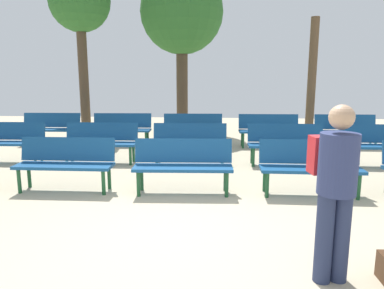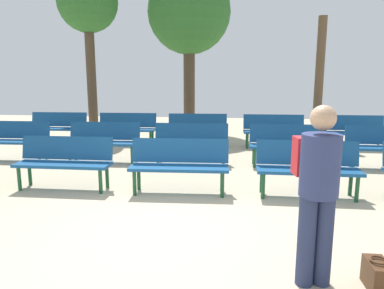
% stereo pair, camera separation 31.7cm
% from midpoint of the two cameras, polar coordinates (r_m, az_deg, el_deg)
% --- Properties ---
extents(ground_plane, '(24.89, 24.89, 0.00)m').
position_cam_midpoint_polar(ground_plane, '(4.57, -2.35, -13.66)').
color(ground_plane, '#BCAD8E').
extents(bench_r0_c1, '(1.60, 0.49, 0.87)m').
position_cam_midpoint_polar(bench_r0_c1, '(6.42, -18.16, -2.23)').
color(bench_r0_c1, navy).
rests_on(bench_r0_c1, ground_plane).
extents(bench_r0_c2, '(1.62, 0.56, 0.87)m').
position_cam_midpoint_polar(bench_r0_c2, '(5.89, -0.46, -2.82)').
color(bench_r0_c2, navy).
rests_on(bench_r0_c2, ground_plane).
extents(bench_r0_c3, '(1.60, 0.49, 0.87)m').
position_cam_midpoint_polar(bench_r0_c3, '(6.05, 19.24, -3.08)').
color(bench_r0_c3, navy).
rests_on(bench_r0_c3, ground_plane).
extents(bench_r1_c0, '(1.61, 0.53, 0.87)m').
position_cam_midpoint_polar(bench_r1_c0, '(9.08, -25.46, 0.94)').
color(bench_r1_c0, navy).
rests_on(bench_r1_c0, ground_plane).
extents(bench_r1_c1, '(1.61, 0.52, 0.87)m').
position_cam_midpoint_polar(bench_r1_c1, '(8.23, -12.74, 0.82)').
color(bench_r1_c1, navy).
rests_on(bench_r1_c1, ground_plane).
extents(bench_r1_c2, '(1.62, 0.54, 0.87)m').
position_cam_midpoint_polar(bench_r1_c2, '(7.83, 1.02, 0.57)').
color(bench_r1_c2, navy).
rests_on(bench_r1_c2, ground_plane).
extents(bench_r1_c3, '(1.60, 0.49, 0.87)m').
position_cam_midpoint_polar(bench_r1_c3, '(7.95, 16.00, 0.31)').
color(bench_r1_c3, navy).
rests_on(bench_r1_c3, ground_plane).
extents(bench_r2_c0, '(1.61, 0.53, 0.87)m').
position_cam_midpoint_polar(bench_r2_c0, '(10.84, -19.67, 2.80)').
color(bench_r2_c0, navy).
rests_on(bench_r2_c0, ground_plane).
extents(bench_r2_c1, '(1.62, 0.54, 0.87)m').
position_cam_midpoint_polar(bench_r2_c1, '(10.17, -9.36, 2.79)').
color(bench_r2_c1, navy).
rests_on(bench_r2_c1, ground_plane).
extents(bench_r2_c2, '(1.62, 0.55, 0.87)m').
position_cam_midpoint_polar(bench_r2_c2, '(9.84, 1.77, 2.67)').
color(bench_r2_c2, navy).
rests_on(bench_r2_c2, ground_plane).
extents(bench_r2_c3, '(1.61, 0.52, 0.87)m').
position_cam_midpoint_polar(bench_r2_c3, '(9.89, 13.69, 2.41)').
color(bench_r2_c3, navy).
rests_on(bench_r2_c3, ground_plane).
extents(bench_r2_c4, '(1.61, 0.51, 0.87)m').
position_cam_midpoint_polar(bench_r2_c4, '(10.40, 24.90, 2.11)').
color(bench_r2_c4, navy).
rests_on(bench_r2_c4, ground_plane).
extents(tree_0, '(2.72, 2.72, 5.31)m').
position_cam_midpoint_polar(tree_0, '(12.58, 0.31, 19.96)').
color(tree_0, '#4C3A28').
rests_on(tree_0, ground_plane).
extents(tree_1, '(0.24, 0.24, 3.53)m').
position_cam_midpoint_polar(tree_1, '(11.13, 20.22, 9.49)').
color(tree_1, brown).
rests_on(tree_1, ground_plane).
extents(tree_2, '(1.83, 1.83, 5.02)m').
position_cam_midpoint_polar(tree_2, '(12.12, -15.39, 20.41)').
color(tree_2, '#4C3A28').
rests_on(tree_2, ground_plane).
extents(visitor_with_backpack, '(0.39, 0.56, 1.65)m').
position_cam_midpoint_polar(visitor_with_backpack, '(3.46, 21.66, -6.00)').
color(visitor_with_backpack, navy).
rests_on(visitor_with_backpack, ground_plane).
extents(handbag, '(0.18, 0.32, 0.29)m').
position_cam_midpoint_polar(handbag, '(3.89, 29.44, -17.54)').
color(handbag, '#4C2D19').
rests_on(handbag, ground_plane).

